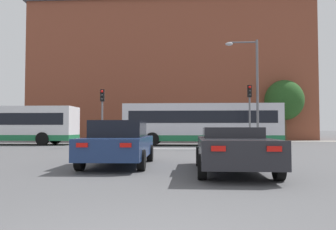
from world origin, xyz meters
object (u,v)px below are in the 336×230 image
(car_saloon_left, at_px, (119,143))
(traffic_light_near_right, at_px, (250,106))
(street_lamp_junction, at_px, (252,82))
(traffic_light_near_left, at_px, (102,108))
(bus_crossing_lead, at_px, (201,123))
(traffic_light_far_left, at_px, (131,117))
(car_roadster_right, at_px, (232,148))
(pedestrian_waiting, at_px, (241,131))
(bus_crossing_trailing, at_px, (9,124))

(car_saloon_left, xyz_separation_m, traffic_light_near_right, (6.52, 10.45, 2.00))
(traffic_light_near_right, height_order, street_lamp_junction, street_lamp_junction)
(traffic_light_near_left, bearing_deg, bus_crossing_lead, 28.26)
(traffic_light_near_right, distance_m, traffic_light_far_left, 15.38)
(traffic_light_near_right, bearing_deg, street_lamp_junction, -11.11)
(car_roadster_right, height_order, street_lamp_junction, street_lamp_junction)
(car_saloon_left, relative_size, pedestrian_waiting, 2.62)
(car_saloon_left, bearing_deg, traffic_light_near_left, 106.48)
(car_saloon_left, distance_m, bus_crossing_trailing, 18.46)
(street_lamp_junction, bearing_deg, traffic_light_near_left, -179.20)
(car_roadster_right, xyz_separation_m, bus_crossing_lead, (-0.12, 15.43, 0.99))
(car_roadster_right, relative_size, pedestrian_waiting, 2.74)
(car_saloon_left, height_order, bus_crossing_trailing, bus_crossing_trailing)
(car_saloon_left, distance_m, traffic_light_far_left, 22.62)
(car_roadster_right, bearing_deg, pedestrian_waiting, 81.08)
(bus_crossing_lead, height_order, traffic_light_far_left, traffic_light_far_left)
(bus_crossing_lead, height_order, bus_crossing_trailing, bus_crossing_lead)
(car_roadster_right, distance_m, bus_crossing_lead, 15.46)
(bus_crossing_trailing, relative_size, street_lamp_junction, 1.49)
(bus_crossing_trailing, height_order, pedestrian_waiting, bus_crossing_trailing)
(bus_crossing_trailing, xyz_separation_m, pedestrian_waiting, (19.90, 9.24, -0.55))
(traffic_light_near_left, bearing_deg, car_saloon_left, -72.51)
(car_roadster_right, bearing_deg, traffic_light_far_left, 107.42)
(traffic_light_near_right, bearing_deg, traffic_light_far_left, 129.46)
(bus_crossing_trailing, bearing_deg, car_saloon_left, -140.37)
(traffic_light_near_right, xyz_separation_m, street_lamp_junction, (0.14, -0.03, 1.58))
(pedestrian_waiting, bearing_deg, car_roadster_right, 138.85)
(car_saloon_left, distance_m, traffic_light_near_left, 10.94)
(street_lamp_junction, bearing_deg, traffic_light_far_left, 129.79)
(traffic_light_far_left, bearing_deg, bus_crossing_lead, -51.05)
(car_roadster_right, height_order, traffic_light_near_right, traffic_light_near_right)
(car_saloon_left, height_order, pedestrian_waiting, pedestrian_waiting)
(car_saloon_left, bearing_deg, pedestrian_waiting, 69.85)
(car_saloon_left, distance_m, car_roadster_right, 3.96)
(traffic_light_near_right, xyz_separation_m, pedestrian_waiting, (1.61, 12.99, -1.72))
(bus_crossing_trailing, xyz_separation_m, traffic_light_near_right, (18.28, -3.75, 1.17))
(street_lamp_junction, bearing_deg, traffic_light_near_right, 168.89)
(bus_crossing_lead, height_order, pedestrian_waiting, bus_crossing_lead)
(traffic_light_near_left, relative_size, traffic_light_far_left, 1.06)
(car_saloon_left, bearing_deg, traffic_light_near_right, 57.02)
(traffic_light_near_left, bearing_deg, bus_crossing_trailing, 155.30)
(traffic_light_near_left, height_order, street_lamp_junction, street_lamp_junction)
(traffic_light_near_right, height_order, traffic_light_far_left, traffic_light_near_right)
(traffic_light_far_left, bearing_deg, car_saloon_left, -81.72)
(bus_crossing_trailing, bearing_deg, bus_crossing_lead, -91.03)
(car_saloon_left, relative_size, bus_crossing_lead, 0.40)
(car_saloon_left, relative_size, street_lamp_junction, 0.66)
(street_lamp_junction, bearing_deg, car_roadster_right, -104.14)
(bus_crossing_lead, bearing_deg, traffic_light_far_left, 38.95)
(traffic_light_near_right, distance_m, street_lamp_junction, 1.59)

